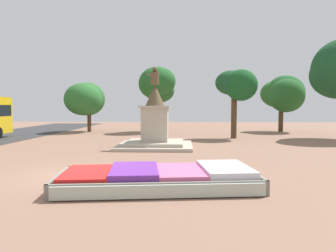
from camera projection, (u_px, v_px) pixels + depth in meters
ground_plane at (75, 175)px, 11.74m from camera, size 78.61×78.61×0.00m
flower_planter at (160, 178)px, 10.04m from camera, size 6.35×3.53×0.61m
statue_monument at (155, 128)px, 19.69m from camera, size 4.44×4.44×4.82m
park_tree_behind_statue at (238, 85)px, 25.01m from camera, size 3.14×3.02×5.24m
park_tree_far_right at (284, 94)px, 31.51m from camera, size 4.16×4.27×5.45m
park_tree_street_side at (157, 84)px, 31.15m from camera, size 3.52×4.35×6.18m
park_tree_mid_canopy at (85, 99)px, 31.38m from camera, size 3.53×4.71×4.79m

